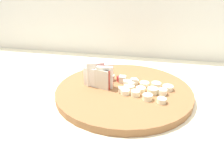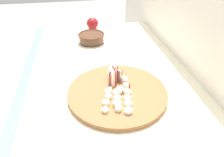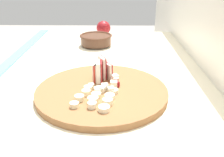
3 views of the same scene
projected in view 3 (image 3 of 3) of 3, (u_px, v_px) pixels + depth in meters
name	position (u px, v px, depth m)	size (l,w,h in m)	color
tile_backsplash	(204.00, 141.00, 0.92)	(2.40, 0.04, 1.32)	silver
cutting_board	(102.00, 92.00, 0.72)	(0.37, 0.37, 0.02)	brown
apple_wedge_fan	(101.00, 70.00, 0.76)	(0.08, 0.06, 0.07)	#B22D23
apple_dice_pile	(111.00, 84.00, 0.72)	(0.10, 0.09, 0.02)	beige
banana_slice_rows	(96.00, 98.00, 0.65)	(0.13, 0.12, 0.01)	#F4EAC6
ceramic_bowl	(96.00, 39.00, 1.15)	(0.15, 0.15, 0.05)	#4C2D1E
whole_apple	(103.00, 28.00, 1.33)	(0.07, 0.07, 0.07)	maroon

